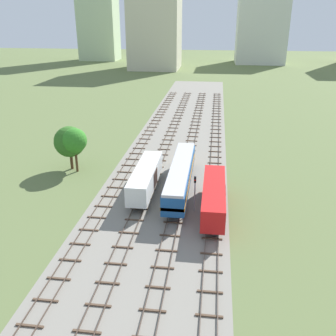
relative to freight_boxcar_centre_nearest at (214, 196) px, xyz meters
name	(u,v)px	position (x,y,z in m)	size (l,w,h in m)	color
ground_plane	(173,160)	(-7.32, 18.26, -2.45)	(480.00, 480.00, 0.00)	#5B6B3D
ballast_bed	(173,160)	(-7.32, 18.26, -2.45)	(18.63, 176.00, 0.01)	gray
track_far_left	(134,156)	(-14.64, 19.26, -2.31)	(2.40, 126.00, 0.29)	#47382D
track_left	(161,157)	(-9.76, 19.26, -2.31)	(2.40, 126.00, 0.29)	#47382D
track_centre_left	(187,158)	(-4.88, 19.26, -2.31)	(2.40, 126.00, 0.29)	#47382D
track_centre	(215,160)	(-0.01, 19.26, -2.31)	(2.40, 126.00, 0.29)	#47382D
freight_boxcar_centre_nearest	(214,196)	(0.00, 0.00, 0.00)	(2.87, 14.00, 3.60)	red
freight_boxcar_left_near	(146,177)	(-9.75, 4.88, 0.00)	(2.87, 14.00, 3.60)	white
diesel_railcar_centre_left_mid	(180,174)	(-4.88, 6.06, 0.15)	(2.96, 20.50, 3.80)	#194C8C
signal_post_nearest	(195,189)	(-2.44, 0.10, 0.79)	(0.28, 0.47, 5.08)	gray
lineside_tree_0	(70,142)	(-23.73, 12.25, 2.30)	(5.07, 5.07, 7.30)	#4C331E
lineside_tree_1	(74,141)	(-22.45, 11.22, 2.88)	(3.97, 3.97, 7.35)	#4C331E
skyline_tower_0	(98,9)	(-69.33, 178.51, 25.55)	(21.24, 15.85, 55.99)	#B7CBA2
skyline_tower_1	(155,22)	(-30.73, 143.73, 18.84)	(23.39, 24.15, 42.57)	beige
skyline_tower_2	(261,31)	(21.96, 174.25, 14.37)	(25.69, 22.90, 33.65)	silver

